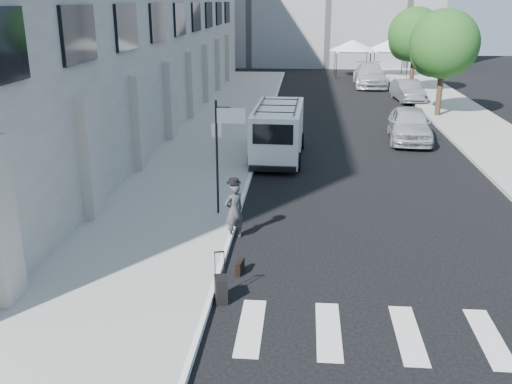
% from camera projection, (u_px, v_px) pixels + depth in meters
% --- Properties ---
extents(ground, '(120.00, 120.00, 0.00)m').
position_uv_depth(ground, '(301.00, 265.00, 14.53)').
color(ground, black).
rests_on(ground, ground).
extents(sidewalk_left, '(4.50, 48.00, 0.15)m').
position_uv_depth(sidewalk_left, '(223.00, 127.00, 29.96)').
color(sidewalk_left, gray).
rests_on(sidewalk_left, ground).
extents(sidewalk_right, '(4.00, 56.00, 0.15)m').
position_uv_depth(sidewalk_right, '(462.00, 117.00, 32.66)').
color(sidewalk_right, gray).
rests_on(sidewalk_right, ground).
extents(building_left, '(10.00, 44.00, 12.00)m').
position_uv_depth(building_left, '(93.00, 8.00, 30.54)').
color(building_left, gray).
rests_on(building_left, ground).
extents(sign_pole, '(1.03, 0.07, 3.50)m').
position_uv_depth(sign_pole, '(224.00, 134.00, 16.90)').
color(sign_pole, black).
rests_on(sign_pole, sidewalk_left).
extents(tree_near, '(3.80, 3.83, 6.03)m').
position_uv_depth(tree_near, '(442.00, 46.00, 31.68)').
color(tree_near, black).
rests_on(tree_near, ground).
extents(tree_far, '(3.80, 3.83, 6.03)m').
position_uv_depth(tree_far, '(413.00, 37.00, 40.18)').
color(tree_far, black).
rests_on(tree_far, ground).
extents(tent_left, '(4.00, 4.00, 3.20)m').
position_uv_depth(tent_left, '(353.00, 45.00, 49.22)').
color(tent_left, black).
rests_on(tent_left, ground).
extents(tent_right, '(4.00, 4.00, 3.20)m').
position_uv_depth(tent_right, '(390.00, 45.00, 49.43)').
color(tent_right, black).
rests_on(tent_right, ground).
extents(businessman, '(0.71, 0.69, 1.65)m').
position_uv_depth(businessman, '(234.00, 211.00, 15.93)').
color(businessman, '#373739').
rests_on(businessman, ground).
extents(briefcase, '(0.19, 0.45, 0.34)m').
position_uv_depth(briefcase, '(240.00, 267.00, 14.06)').
color(briefcase, black).
rests_on(briefcase, ground).
extents(suitcase, '(0.36, 0.46, 1.15)m').
position_uv_depth(suitcase, '(221.00, 289.00, 12.69)').
color(suitcase, black).
rests_on(suitcase, ground).
extents(cargo_van, '(2.21, 5.93, 2.22)m').
position_uv_depth(cargo_van, '(278.00, 131.00, 24.18)').
color(cargo_van, silver).
rests_on(cargo_van, ground).
extents(parked_car_a, '(2.29, 4.88, 1.61)m').
position_uv_depth(parked_car_a, '(410.00, 124.00, 27.11)').
color(parked_car_a, '#B0B2B8').
rests_on(parked_car_a, ground).
extents(parked_car_b, '(1.86, 4.36, 1.40)m').
position_uv_depth(parked_car_b, '(408.00, 91.00, 37.91)').
color(parked_car_b, slate).
rests_on(parked_car_b, ground).
extents(parked_car_c, '(2.49, 5.92, 1.71)m').
position_uv_depth(parked_car_c, '(370.00, 75.00, 44.38)').
color(parked_car_c, '#B4B7BD').
rests_on(parked_car_c, ground).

